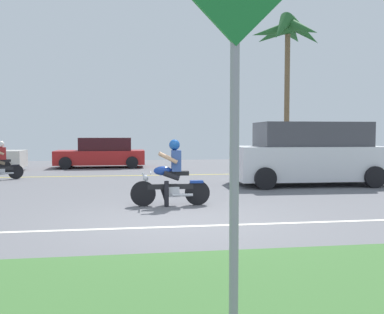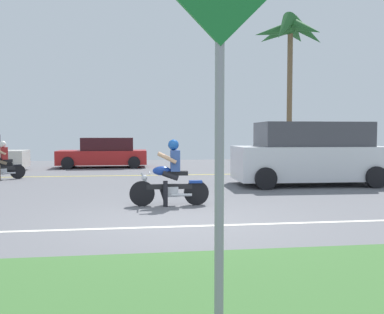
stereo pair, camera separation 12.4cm
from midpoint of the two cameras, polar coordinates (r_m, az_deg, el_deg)
The scene contains 8 objects.
ground at distance 10.64m, azimuth -4.02°, elevation -5.53°, with size 56.00×30.00×0.04m, color slate.
lane_line_near at distance 7.23m, azimuth -1.91°, elevation -9.49°, with size 50.40×0.12×0.01m, color silver.
lane_line_far at distance 16.10m, azimuth -5.49°, elevation -2.49°, with size 50.40×0.12×0.01m, color yellow.
motorcyclist at distance 9.22m, azimuth -3.27°, elevation -2.85°, with size 1.76×0.57×1.47m.
suv_nearby at distance 13.52m, azimuth 15.50°, elevation 0.34°, with size 4.85×2.26×1.95m.
parked_car_1 at distance 20.26m, azimuth -12.40°, elevation 0.49°, with size 4.14×1.94×1.41m.
palm_tree_1 at distance 24.26m, azimuth 12.77°, elevation 15.81°, with size 4.06×3.73×8.14m.
street_sign at distance 2.63m, azimuth 4.54°, elevation 4.87°, with size 0.62×0.06×2.75m.
Camera 1 is at (-0.85, -7.48, 1.59)m, focal length 38.96 mm.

